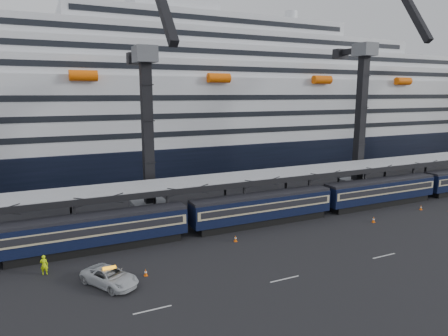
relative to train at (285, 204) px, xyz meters
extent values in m
plane|color=black|center=(4.65, -10.00, -2.20)|extent=(260.00, 260.00, 0.00)
cube|color=beige|center=(-21.35, -14.00, -2.19)|extent=(3.00, 0.15, 0.02)
cube|color=beige|center=(-9.35, -14.00, -2.19)|extent=(3.00, 0.15, 0.02)
cube|color=beige|center=(2.65, -14.00, -2.19)|extent=(3.00, 0.15, 0.02)
cube|color=black|center=(-23.35, 0.00, -1.75)|extent=(17.48, 2.40, 0.90)
cube|color=black|center=(-23.35, 0.00, 0.05)|extent=(19.00, 2.80, 2.70)
cube|color=tan|center=(-23.35, 0.00, 0.35)|extent=(18.62, 2.92, 1.05)
cube|color=black|center=(-23.35, 0.00, 0.40)|extent=(17.86, 2.98, 0.70)
cube|color=black|center=(-23.35, 0.00, 1.55)|extent=(19.00, 2.50, 0.35)
cube|color=black|center=(-3.35, 0.00, -1.75)|extent=(17.48, 2.40, 0.90)
cube|color=black|center=(-3.35, 0.00, 0.05)|extent=(19.00, 2.80, 2.70)
cube|color=tan|center=(-3.35, 0.00, 0.35)|extent=(18.62, 2.92, 1.05)
cube|color=black|center=(-3.35, 0.00, 0.40)|extent=(17.86, 2.98, 0.70)
cube|color=black|center=(-3.35, 0.00, 1.55)|extent=(19.00, 2.50, 0.35)
cube|color=black|center=(16.65, 0.00, -1.75)|extent=(17.48, 2.40, 0.90)
cube|color=black|center=(16.65, 0.00, 0.05)|extent=(19.00, 2.80, 2.70)
cube|color=tan|center=(16.65, 0.00, 0.35)|extent=(18.62, 2.92, 1.05)
cube|color=black|center=(16.65, 0.00, 0.40)|extent=(17.86, 2.98, 0.70)
cube|color=black|center=(16.65, 0.00, 1.55)|extent=(19.00, 2.50, 0.35)
cube|color=#9A9CA2|center=(4.65, 4.00, 3.20)|extent=(130.00, 6.00, 0.25)
cube|color=black|center=(4.65, 1.00, 2.90)|extent=(130.00, 0.25, 0.70)
cube|color=black|center=(4.65, 7.00, 2.90)|extent=(130.00, 0.25, 0.70)
cube|color=black|center=(-25.35, 1.20, 0.50)|extent=(0.25, 0.25, 5.40)
cube|color=black|center=(-25.35, 6.80, 0.50)|extent=(0.25, 0.25, 5.40)
cube|color=black|center=(-15.35, 1.20, 0.50)|extent=(0.25, 0.25, 5.40)
cube|color=black|center=(-15.35, 6.80, 0.50)|extent=(0.25, 0.25, 5.40)
cube|color=black|center=(-5.35, 1.20, 0.50)|extent=(0.25, 0.25, 5.40)
cube|color=black|center=(-5.35, 6.80, 0.50)|extent=(0.25, 0.25, 5.40)
cube|color=black|center=(4.65, 1.20, 0.50)|extent=(0.25, 0.25, 5.40)
cube|color=black|center=(4.65, 6.80, 0.50)|extent=(0.25, 0.25, 5.40)
cube|color=black|center=(14.65, 1.20, 0.50)|extent=(0.25, 0.25, 5.40)
cube|color=black|center=(14.65, 6.80, 0.50)|extent=(0.25, 0.25, 5.40)
cube|color=black|center=(24.65, 1.20, 0.50)|extent=(0.25, 0.25, 5.40)
cube|color=black|center=(24.65, 6.80, 0.50)|extent=(0.25, 0.25, 5.40)
cube|color=black|center=(34.65, 6.80, 0.50)|extent=(0.25, 0.25, 5.40)
cube|color=black|center=(4.65, 36.00, 1.30)|extent=(200.00, 28.00, 7.00)
cube|color=silver|center=(4.65, 36.00, 10.80)|extent=(190.00, 26.88, 12.00)
cube|color=silver|center=(4.65, 36.00, 18.30)|extent=(160.00, 24.64, 3.00)
cube|color=black|center=(4.65, 23.63, 18.30)|extent=(153.60, 0.12, 0.90)
cube|color=silver|center=(4.65, 36.00, 21.30)|extent=(124.00, 21.84, 3.00)
cube|color=black|center=(4.65, 25.03, 21.30)|extent=(119.04, 0.12, 0.90)
cube|color=silver|center=(4.65, 36.00, 24.30)|extent=(90.00, 19.04, 3.00)
cube|color=black|center=(4.65, 26.43, 24.30)|extent=(86.40, 0.12, 0.90)
cube|color=silver|center=(4.65, 36.00, 27.30)|extent=(56.00, 16.24, 3.00)
cube|color=black|center=(4.65, 27.83, 27.30)|extent=(53.76, 0.12, 0.90)
cube|color=silver|center=(-3.35, 36.00, 29.80)|extent=(16.00, 12.00, 2.50)
cylinder|color=silver|center=(24.65, 36.00, 30.30)|extent=(2.80, 2.80, 3.00)
cylinder|color=#FD6107|center=(-21.35, 21.96, 16.60)|extent=(4.00, 1.60, 1.60)
cylinder|color=#FD6107|center=(0.65, 21.96, 16.60)|extent=(4.00, 1.60, 1.60)
cylinder|color=#FD6107|center=(22.65, 21.96, 16.60)|extent=(4.00, 1.60, 1.60)
cylinder|color=#FD6107|center=(44.65, 21.96, 16.60)|extent=(4.00, 1.60, 1.60)
cube|color=#46484D|center=(-15.35, 9.00, -1.20)|extent=(4.50, 4.50, 2.00)
cube|color=black|center=(-15.35, 9.00, 8.80)|extent=(1.30, 1.30, 18.00)
cube|color=#46484D|center=(-15.35, 9.00, 18.80)|extent=(2.60, 3.20, 2.00)
cube|color=black|center=(-15.35, 11.52, 18.80)|extent=(0.90, 5.04, 0.90)
cube|color=black|center=(-15.35, 14.04, 18.60)|extent=(2.20, 1.60, 1.60)
cube|color=#46484D|center=(19.65, 8.00, -1.20)|extent=(4.50, 4.50, 2.00)
cube|color=black|center=(19.65, 8.00, 9.80)|extent=(1.30, 1.30, 20.00)
cube|color=#46484D|center=(19.65, 8.00, 20.80)|extent=(2.60, 3.20, 2.00)
cube|color=black|center=(19.65, 10.80, 20.80)|extent=(0.90, 5.60, 0.90)
cube|color=black|center=(19.65, 13.60, 20.60)|extent=(2.20, 1.60, 1.60)
imported|color=silver|center=(-23.57, -8.54, -1.45)|extent=(4.95, 5.95, 1.51)
imported|color=#D1FF0D|center=(-28.61, -3.89, -1.27)|extent=(0.76, 0.59, 1.86)
cube|color=#FD6107|center=(-20.36, -8.08, -2.18)|extent=(0.34, 0.34, 0.04)
cone|color=#FD6107|center=(-20.36, -8.08, -1.85)|extent=(0.28, 0.28, 0.64)
cylinder|color=white|center=(-20.36, -8.08, -1.85)|extent=(0.24, 0.24, 0.11)
cube|color=#FD6107|center=(-9.17, -3.95, -2.18)|extent=(0.36, 0.36, 0.04)
cone|color=#FD6107|center=(-9.17, -3.95, -1.82)|extent=(0.30, 0.30, 0.68)
cylinder|color=white|center=(-9.17, -3.95, -1.82)|extent=(0.26, 0.26, 0.11)
cube|color=#FD6107|center=(9.81, -5.53, -2.18)|extent=(0.39, 0.39, 0.04)
cone|color=#FD6107|center=(9.81, -5.53, -1.79)|extent=(0.33, 0.33, 0.74)
cylinder|color=white|center=(9.81, -5.53, -1.79)|extent=(0.28, 0.28, 0.12)
cube|color=#FD6107|center=(20.09, -4.25, -2.18)|extent=(0.35, 0.35, 0.04)
cone|color=#FD6107|center=(20.09, -4.25, -1.83)|extent=(0.29, 0.29, 0.66)
cylinder|color=white|center=(20.09, -4.25, -1.83)|extent=(0.25, 0.25, 0.11)
camera|label=1|loc=(-28.30, -41.53, 14.06)|focal=32.00mm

